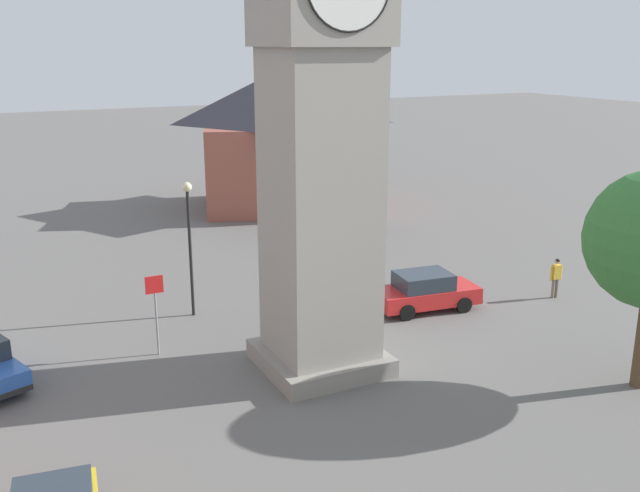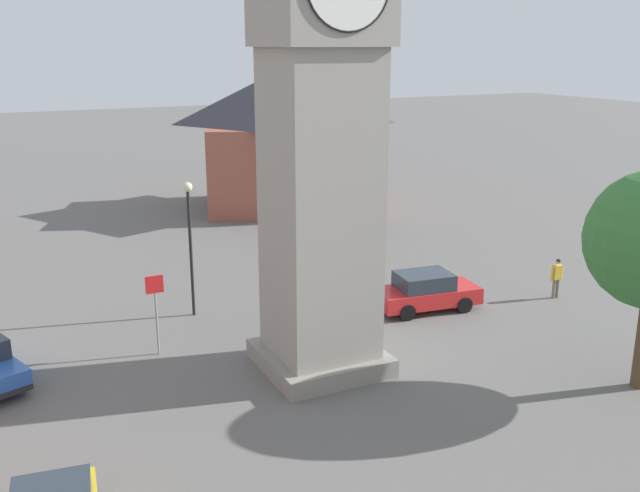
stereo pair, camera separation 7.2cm
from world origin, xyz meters
The scene contains 7 objects.
ground_plane centered at (0.00, 0.00, 0.00)m, with size 200.00×200.00×0.00m, color #605E5B.
clock_tower centered at (0.00, 0.00, 10.95)m, with size 4.50×4.50×18.81m.
car_white_side centered at (6.04, 2.76, 0.76)m, with size 4.31×2.20×1.53m.
pedestrian centered at (11.64, 1.49, 1.01)m, with size 0.56×0.26×1.69m.
building_shop_left centered at (8.51, 22.18, 4.48)m, with size 12.24×11.10×8.75m.
lamp_post centered at (-2.37, 6.28, 3.49)m, with size 0.36×0.36×5.24m.
road_sign centered at (-4.49, 3.29, 1.90)m, with size 0.60×0.07×2.80m.
Camera 2 is at (-9.41, -19.01, 10.18)m, focal length 39.79 mm.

